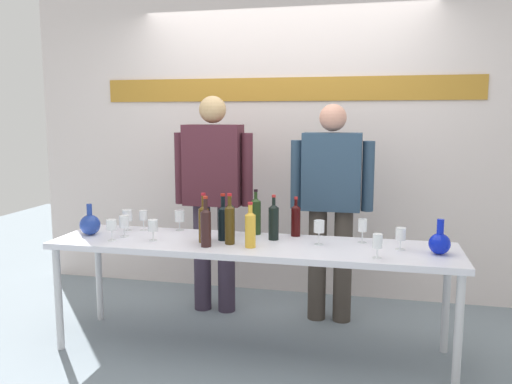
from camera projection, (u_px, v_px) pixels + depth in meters
The scene contains 26 objects.
ground_plane at pixel (251, 350), 3.56m from camera, with size 10.00×10.00×0.00m, color slate.
back_wall at pixel (285, 125), 4.60m from camera, with size 4.69×0.11×3.00m.
display_table at pixel (251, 251), 3.46m from camera, with size 2.67×0.63×0.75m.
decanter_blue_left at pixel (90, 224), 3.67m from camera, with size 0.14×0.14×0.22m.
decanter_blue_right at pixel (440, 243), 3.16m from camera, with size 0.13×0.13×0.22m.
presenter_left at pixel (213, 189), 4.17m from camera, with size 0.64×0.22×1.74m.
presenter_right at pixel (331, 198), 3.97m from camera, with size 0.63×0.22×1.67m.
wine_bottle_0 at pixel (230, 223), 3.40m from camera, with size 0.07×0.07×0.34m.
wine_bottle_1 at pixel (206, 226), 3.33m from camera, with size 0.07×0.07×0.33m.
wine_bottle_2 at pixel (250, 228), 3.32m from camera, with size 0.07×0.07×0.29m.
wine_bottle_3 at pixel (256, 215), 3.69m from camera, with size 0.07×0.07×0.32m.
wine_bottle_4 at pixel (223, 221), 3.51m from camera, with size 0.07×0.07×0.32m.
wine_bottle_5 at pixel (230, 218), 3.65m from camera, with size 0.07×0.07×0.29m.
wine_bottle_6 at pixel (204, 222), 3.45m from camera, with size 0.07×0.07×0.33m.
wine_bottle_7 at pixel (296, 219), 3.63m from camera, with size 0.07×0.07×0.28m.
wine_bottle_8 at pixel (274, 221), 3.52m from camera, with size 0.07×0.07×0.31m.
wine_glass_left_0 at pixel (153, 226), 3.50m from camera, with size 0.07×0.07×0.14m.
wine_glass_left_1 at pixel (112, 225), 3.50m from camera, with size 0.07×0.07×0.14m.
wine_glass_left_2 at pixel (143, 216), 3.82m from camera, with size 0.06×0.06×0.15m.
wine_glass_left_3 at pixel (180, 216), 3.81m from camera, with size 0.07×0.07×0.15m.
wine_glass_left_4 at pixel (124, 222), 3.61m from camera, with size 0.07×0.07×0.15m.
wine_glass_left_5 at pixel (127, 216), 3.80m from camera, with size 0.07×0.07×0.16m.
wine_glass_right_0 at pixel (378, 241), 3.07m from camera, with size 0.06×0.06×0.15m.
wine_glass_right_1 at pixel (401, 234), 3.26m from camera, with size 0.06×0.06×0.14m.
wine_glass_right_2 at pixel (363, 226), 3.44m from camera, with size 0.06×0.06×0.16m.
wine_glass_right_3 at pixel (319, 227), 3.39m from camera, with size 0.07×0.07×0.16m.
Camera 1 is at (0.78, -3.27, 1.58)m, focal length 36.65 mm.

